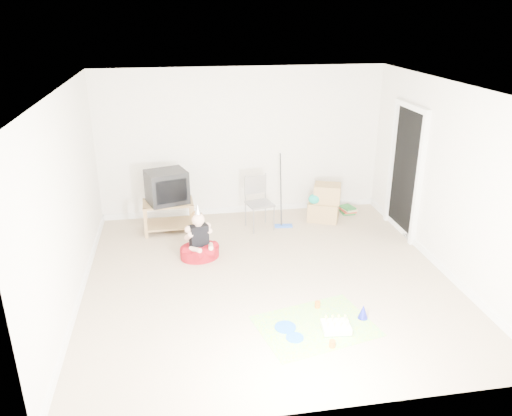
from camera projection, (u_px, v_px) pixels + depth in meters
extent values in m
plane|color=tan|center=(268.00, 278.00, 6.93)|extent=(5.00, 5.00, 0.00)
cube|color=black|center=(406.00, 173.00, 8.02)|extent=(0.02, 0.90, 2.05)
cube|color=olive|center=(168.00, 203.00, 8.24)|extent=(0.84, 0.55, 0.03)
cube|color=olive|center=(169.00, 224.00, 8.38)|extent=(0.84, 0.55, 0.03)
cube|color=olive|center=(146.00, 224.00, 8.05)|extent=(0.05, 0.05, 0.51)
cube|color=olive|center=(193.00, 220.00, 8.19)|extent=(0.05, 0.05, 0.51)
cube|color=olive|center=(146.00, 213.00, 8.46)|extent=(0.05, 0.05, 0.51)
cube|color=olive|center=(191.00, 210.00, 8.61)|extent=(0.05, 0.05, 0.51)
cube|color=black|center=(167.00, 187.00, 8.13)|extent=(0.75, 0.68, 0.53)
cube|color=gray|center=(260.00, 204.00, 8.35)|extent=(0.49, 0.48, 0.03)
cylinder|color=gray|center=(249.00, 205.00, 8.28)|extent=(0.02, 0.02, 0.91)
cylinder|color=gray|center=(270.00, 202.00, 8.41)|extent=(0.02, 0.02, 0.91)
cube|color=tan|center=(323.00, 211.00, 8.78)|extent=(0.63, 0.57, 0.34)
cube|color=tan|center=(327.00, 193.00, 8.68)|extent=(0.55, 0.49, 0.32)
ellipsoid|color=#0D9783|center=(315.00, 199.00, 8.61)|extent=(0.23, 0.16, 0.18)
cube|color=blue|center=(284.00, 226.00, 8.56)|extent=(0.31, 0.14, 0.03)
cylinder|color=black|center=(284.00, 193.00, 8.34)|extent=(0.06, 0.40, 1.18)
cube|color=#246D2D|center=(348.00, 212.00, 9.16)|extent=(0.23, 0.30, 0.03)
cube|color=#B93827|center=(348.00, 210.00, 9.15)|extent=(0.24, 0.31, 0.03)
cube|color=#C2BB89|center=(348.00, 208.00, 9.14)|extent=(0.26, 0.31, 0.03)
cube|color=#246D2D|center=(348.00, 207.00, 9.12)|extent=(0.26, 0.31, 0.03)
cylinder|color=maroon|center=(200.00, 252.00, 7.49)|extent=(0.74, 0.74, 0.16)
cube|color=black|center=(199.00, 236.00, 7.40)|extent=(0.30, 0.22, 0.36)
sphere|color=beige|center=(198.00, 219.00, 7.30)|extent=(0.24, 0.24, 0.19)
cone|color=silver|center=(198.00, 209.00, 7.24)|extent=(0.10, 0.10, 0.14)
cube|color=#E93179|center=(316.00, 326.00, 5.88)|extent=(1.51, 1.23, 0.01)
cube|color=white|center=(336.00, 327.00, 5.77)|extent=(0.34, 0.29, 0.09)
cube|color=green|center=(336.00, 330.00, 5.79)|extent=(0.34, 0.29, 0.01)
cylinder|color=beige|center=(328.00, 325.00, 5.69)|extent=(0.01, 0.01, 0.07)
cylinder|color=beige|center=(334.00, 325.00, 5.70)|extent=(0.01, 0.01, 0.07)
cylinder|color=beige|center=(341.00, 324.00, 5.70)|extent=(0.01, 0.01, 0.07)
cylinder|color=beige|center=(347.00, 324.00, 5.71)|extent=(0.01, 0.01, 0.07)
cylinder|color=beige|center=(326.00, 320.00, 5.79)|extent=(0.01, 0.01, 0.07)
cylinder|color=beige|center=(332.00, 319.00, 5.79)|extent=(0.01, 0.01, 0.07)
cylinder|color=beige|center=(339.00, 319.00, 5.80)|extent=(0.01, 0.01, 0.07)
cylinder|color=beige|center=(345.00, 319.00, 5.80)|extent=(0.01, 0.01, 0.07)
cylinder|color=blue|center=(285.00, 327.00, 5.84)|extent=(0.34, 0.34, 0.01)
cylinder|color=blue|center=(295.00, 338.00, 5.65)|extent=(0.25, 0.25, 0.01)
cylinder|color=#CA5F16|center=(318.00, 304.00, 6.22)|extent=(0.08, 0.08, 0.08)
cylinder|color=#CA5F16|center=(332.00, 344.00, 5.49)|extent=(0.09, 0.09, 0.08)
cone|color=#1C22C7|center=(363.00, 312.00, 5.99)|extent=(0.13, 0.13, 0.18)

